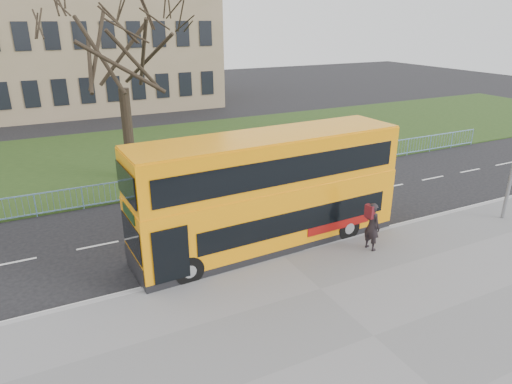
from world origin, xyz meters
TOP-DOWN VIEW (x-y plane):
  - ground at (0.00, 0.00)m, footprint 120.00×120.00m
  - pavement at (0.00, -6.75)m, footprint 80.00×10.50m
  - kerb at (0.00, -1.55)m, footprint 80.00×0.20m
  - grass_verge at (0.00, 14.30)m, footprint 80.00×15.40m
  - guard_railing at (0.00, 6.60)m, footprint 40.00×0.12m
  - bare_tree at (-3.00, 10.00)m, footprint 8.11×8.11m
  - civic_building at (-5.00, 35.00)m, footprint 30.00×15.00m
  - yellow_bus at (0.02, -0.45)m, footprint 10.56×2.95m
  - pedestrian at (3.25, -2.66)m, footprint 0.56×0.75m

SIDE VIEW (x-z plane):
  - ground at x=0.00m, z-range 0.00..0.00m
  - grass_verge at x=0.00m, z-range 0.00..0.08m
  - pavement at x=0.00m, z-range 0.00..0.12m
  - kerb at x=0.00m, z-range 0.00..0.14m
  - guard_railing at x=0.00m, z-range 0.00..1.10m
  - pedestrian at x=3.25m, z-range 0.12..2.00m
  - yellow_bus at x=0.02m, z-range 0.16..4.54m
  - bare_tree at x=-3.00m, z-range 0.08..11.67m
  - civic_building at x=-5.00m, z-range 0.00..14.00m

